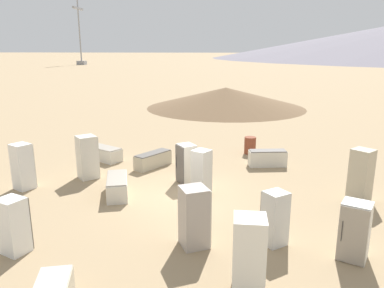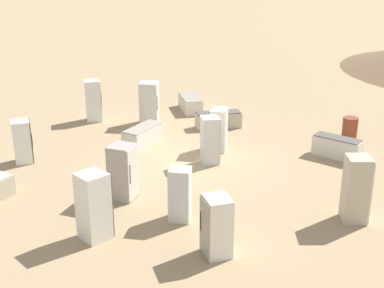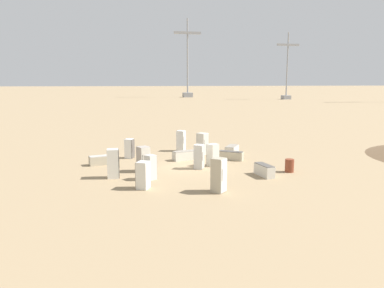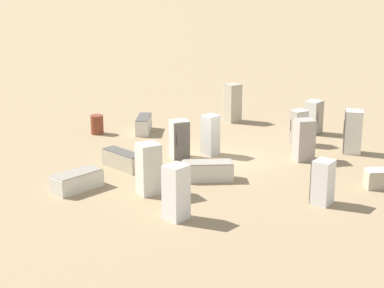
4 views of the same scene
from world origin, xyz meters
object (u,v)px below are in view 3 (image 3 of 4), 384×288
discarded_fridge_10 (231,155)px  discarded_fridge_3 (264,170)px  power_pylon_2 (287,79)px  discarded_fridge_8 (213,155)px  discarded_fridge_14 (232,149)px  discarded_fridge_12 (199,157)px  rusty_barrel (289,166)px  power_pylon_3 (188,73)px  discarded_fridge_7 (113,164)px  discarded_fridge_1 (143,159)px  discarded_fridge_6 (219,175)px  discarded_fridge_2 (185,155)px  discarded_fridge_13 (202,144)px  discarded_fridge_0 (129,148)px  discarded_fridge_4 (143,175)px  discarded_fridge_5 (99,160)px  discarded_fridge_9 (151,167)px  discarded_fridge_11 (181,141)px

discarded_fridge_10 → discarded_fridge_3: bearing=40.5°
power_pylon_2 → discarded_fridge_8: bearing=-117.6°
discarded_fridge_8 → discarded_fridge_14: size_ratio=0.81×
discarded_fridge_12 → rusty_barrel: 6.15m
power_pylon_3 → discarded_fridge_7: bearing=-102.4°
discarded_fridge_1 → discarded_fridge_6: 6.76m
discarded_fridge_2 → discarded_fridge_13: (1.79, 1.77, 0.56)m
discarded_fridge_0 → discarded_fridge_10: bearing=98.3°
power_pylon_2 → discarded_fridge_4: (-55.38, -100.61, -6.16)m
discarded_fridge_10 → discarded_fridge_13: 3.03m
discarded_fridge_8 → discarded_fridge_14: (2.77, 4.36, -0.47)m
discarded_fridge_13 → discarded_fridge_12: bearing=35.1°
discarded_fridge_5 → discarded_fridge_7: bearing=-179.9°
discarded_fridge_9 → discarded_fridge_14: (7.49, 7.34, -0.45)m
discarded_fridge_9 → discarded_fridge_6: bearing=9.2°
power_pylon_3 → discarded_fridge_12: bearing=-99.9°
discarded_fridge_11 → discarded_fridge_2: bearing=25.8°
discarded_fridge_12 → power_pylon_2: bearing=-175.7°
rusty_barrel → discarded_fridge_9: bearing=-179.1°
power_pylon_3 → rusty_barrel: power_pylon_3 is taller
discarded_fridge_14 → power_pylon_3: bearing=113.2°
discarded_fridge_9 → discarded_fridge_4: bearing=-53.0°
power_pylon_2 → discarded_fridge_3: (-47.53, -99.20, -6.56)m
discarded_fridge_0 → discarded_fridge_6: (4.54, -10.37, 0.18)m
discarded_fridge_0 → discarded_fridge_1: bearing=33.9°
discarded_fridge_4 → discarded_fridge_11: 11.84m
discarded_fridge_0 → discarded_fridge_7: size_ratio=0.83×
power_pylon_2 → discarded_fridge_9: 113.02m
discarded_fridge_12 → rusty_barrel: bearing=102.1°
discarded_fridge_7 → discarded_fridge_14: (9.76, 6.51, -0.60)m
power_pylon_2 → discarded_fridge_7: power_pylon_2 is taller
power_pylon_3 → discarded_fridge_6: size_ratio=15.64×
discarded_fridge_11 → discarded_fridge_5: bearing=-26.6°
discarded_fridge_0 → discarded_fridge_1: size_ratio=0.90×
discarded_fridge_5 → discarded_fridge_10: (9.95, -0.13, 0.01)m
discarded_fridge_1 → discarded_fridge_12: size_ratio=1.00×
power_pylon_2 → discarded_fridge_7: (-57.06, -97.83, -6.02)m
discarded_fridge_4 → discarded_fridge_6: (4.04, -1.48, 0.17)m
discarded_fridge_8 → discarded_fridge_12: (-1.16, -0.71, 0.05)m
discarded_fridge_3 → discarded_fridge_13: bearing=-81.4°
discarded_fridge_5 → discarded_fridge_7: (1.06, -4.04, 0.59)m
discarded_fridge_6 → discarded_fridge_7: 7.13m
discarded_fridge_6 → discarded_fridge_7: bearing=-81.9°
discarded_fridge_0 → power_pylon_2: bearing=172.9°
discarded_fridge_8 → rusty_barrel: bearing=-65.6°
discarded_fridge_4 → discarded_fridge_8: discarded_fridge_8 is taller
discarded_fridge_9 → discarded_fridge_11: (3.42, 9.20, 0.13)m
discarded_fridge_10 → discarded_fridge_13: (-1.73, 2.43, 0.57)m
discarded_fridge_11 → discarded_fridge_13: size_ratio=0.99×
discarded_fridge_2 → power_pylon_3: bearing=-26.0°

